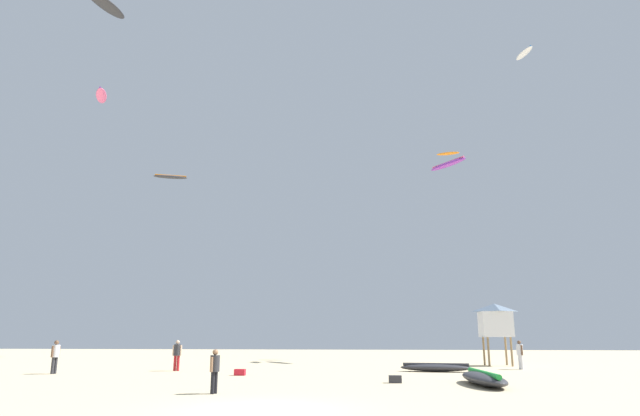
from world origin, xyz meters
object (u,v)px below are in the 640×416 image
(person_foreground, at_px, (215,368))
(lifeguard_tower, at_px, (495,320))
(person_right, at_px, (520,352))
(kite_aloft_3, at_px, (101,96))
(kite_aloft_2, at_px, (448,164))
(gear_bag, at_px, (240,372))
(person_left, at_px, (55,354))
(kite_aloft_1, at_px, (171,177))
(kite_aloft_5, at_px, (448,154))
(kite_aloft_4, at_px, (105,4))
(kite_grounded_mid, at_px, (436,368))
(kite_grounded_near, at_px, (484,378))
(cooler_box, at_px, (395,379))
(person_midground, at_px, (177,353))
(kite_aloft_0, at_px, (524,53))

(person_foreground, relative_size, lifeguard_tower, 0.37)
(person_right, bearing_deg, kite_aloft_3, -22.93)
(person_foreground, bearing_deg, kite_aloft_2, -97.61)
(kite_aloft_3, bearing_deg, gear_bag, -31.78)
(person_left, relative_size, kite_aloft_2, 0.46)
(kite_aloft_1, height_order, kite_aloft_5, kite_aloft_5)
(person_right, height_order, kite_aloft_5, kite_aloft_5)
(kite_aloft_5, bearing_deg, kite_aloft_4, -156.46)
(person_left, height_order, kite_grounded_mid, person_left)
(lifeguard_tower, bearing_deg, person_right, -83.53)
(kite_grounded_near, distance_m, gear_bag, 12.36)
(person_left, bearing_deg, kite_grounded_mid, 22.78)
(person_right, distance_m, kite_grounded_near, 11.71)
(person_right, relative_size, kite_grounded_mid, 0.41)
(cooler_box, bearing_deg, person_midground, 151.07)
(kite_grounded_mid, distance_m, gear_bag, 11.11)
(kite_aloft_0, bearing_deg, person_foreground, -127.48)
(person_midground, distance_m, lifeguard_tower, 21.23)
(kite_grounded_mid, relative_size, kite_aloft_0, 1.55)
(person_left, relative_size, lifeguard_tower, 0.42)
(kite_grounded_mid, xyz_separation_m, kite_aloft_0, (11.04, 14.19, 27.11))
(kite_grounded_mid, relative_size, lifeguard_tower, 1.00)
(person_left, bearing_deg, person_midground, 40.18)
(cooler_box, bearing_deg, kite_grounded_near, -14.25)
(kite_grounded_near, xyz_separation_m, cooler_box, (-3.63, 0.92, -0.13))
(kite_grounded_mid, relative_size, kite_aloft_1, 1.15)
(gear_bag, height_order, kite_aloft_4, kite_aloft_4)
(person_midground, height_order, kite_aloft_2, kite_aloft_2)
(kite_aloft_0, bearing_deg, kite_grounded_near, -114.06)
(kite_aloft_4, bearing_deg, cooler_box, -28.02)
(kite_aloft_0, bearing_deg, kite_aloft_2, -163.68)
(person_midground, height_order, lifeguard_tower, lifeguard_tower)
(gear_bag, bearing_deg, person_right, 21.36)
(kite_grounded_near, bearing_deg, lifeguard_tower, 74.99)
(kite_grounded_mid, relative_size, kite_aloft_3, 1.42)
(kite_aloft_3, bearing_deg, lifeguard_tower, 3.26)
(person_midground, relative_size, person_left, 0.99)
(gear_bag, height_order, kite_aloft_3, kite_aloft_3)
(person_left, xyz_separation_m, person_right, (26.13, 6.01, -0.03))
(kite_grounded_near, xyz_separation_m, gear_bag, (-11.46, 4.62, -0.13))
(kite_grounded_near, xyz_separation_m, kite_aloft_4, (-25.23, 12.42, 27.51))
(gear_bag, xyz_separation_m, kite_aloft_2, (13.68, 15.60, 15.93))
(kite_aloft_5, bearing_deg, kite_aloft_1, 172.81)
(kite_grounded_mid, height_order, kite_aloft_0, kite_aloft_0)
(cooler_box, bearing_deg, kite_aloft_0, 57.63)
(person_left, height_order, kite_aloft_3, kite_aloft_3)
(person_midground, relative_size, kite_aloft_4, 0.39)
(person_left, relative_size, kite_aloft_3, 0.61)
(person_left, distance_m, kite_aloft_2, 32.21)
(person_foreground, bearing_deg, kite_aloft_3, -29.59)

